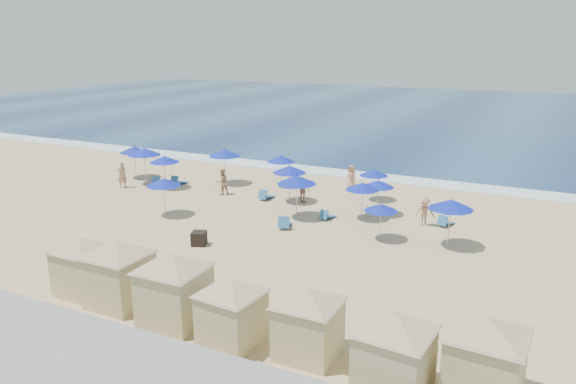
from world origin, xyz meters
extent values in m
plane|color=tan|center=(0.00, 0.00, 0.00)|extent=(160.00, 160.00, 0.00)
cube|color=navy|center=(0.00, 55.00, 0.03)|extent=(160.00, 80.00, 0.06)
cube|color=white|center=(0.00, 15.50, 0.04)|extent=(160.00, 2.50, 0.08)
cube|color=gray|center=(0.00, -13.00, 0.55)|extent=(160.00, 2.20, 1.10)
cube|color=black|center=(-1.69, -2.30, 0.36)|extent=(0.91, 0.91, 0.71)
cube|color=#CCBC8C|center=(-2.67, -9.00, 0.96)|extent=(1.97, 1.97, 1.91)
cube|color=tan|center=(-2.67, -9.00, 1.91)|extent=(2.07, 2.07, 0.08)
pyramid|color=tan|center=(-2.67, -9.00, 2.39)|extent=(4.19, 4.19, 0.48)
cube|color=#CCBC8C|center=(-0.64, -9.15, 1.05)|extent=(2.12, 2.12, 2.10)
cube|color=tan|center=(-0.64, -9.15, 2.10)|extent=(2.23, 2.23, 0.08)
pyramid|color=tan|center=(-0.64, -9.15, 2.62)|extent=(4.59, 4.59, 0.52)
cube|color=#CCBC8C|center=(2.21, -9.37, 1.07)|extent=(2.18, 2.18, 2.14)
cube|color=tan|center=(2.21, -9.37, 2.14)|extent=(2.29, 2.29, 0.09)
pyramid|color=tan|center=(2.21, -9.37, 2.68)|extent=(4.70, 4.70, 0.54)
cube|color=#CCBC8C|center=(4.87, -9.68, 0.93)|extent=(2.02, 2.02, 1.86)
cube|color=tan|center=(4.87, -9.68, 1.86)|extent=(2.13, 2.13, 0.07)
pyramid|color=tan|center=(4.87, -9.68, 2.33)|extent=(4.06, 4.06, 0.47)
cube|color=#CCBC8C|center=(7.56, -9.23, 0.95)|extent=(1.91, 1.91, 1.90)
cube|color=tan|center=(7.56, -9.23, 1.90)|extent=(2.01, 2.01, 0.08)
pyramid|color=tan|center=(7.56, -9.23, 2.37)|extent=(4.16, 4.16, 0.47)
cube|color=#CCBC8C|center=(10.65, -9.91, 1.00)|extent=(2.16, 2.16, 1.99)
cube|color=tan|center=(10.65, -9.91, 1.99)|extent=(2.27, 2.27, 0.08)
pyramid|color=tan|center=(10.65, -9.91, 2.49)|extent=(4.35, 4.35, 0.50)
cube|color=#CCBC8C|center=(13.10, -9.09, 1.03)|extent=(2.19, 2.19, 2.07)
cube|color=tan|center=(13.10, -9.09, 2.07)|extent=(2.30, 2.30, 0.08)
pyramid|color=tan|center=(13.10, -9.09, 2.58)|extent=(4.52, 4.52, 0.52)
cylinder|color=#A5A8AD|center=(-14.29, 7.46, 1.00)|extent=(0.05, 0.05, 1.99)
cone|color=#0E1FA0|center=(-14.29, 7.46, 2.18)|extent=(2.20, 2.20, 0.47)
sphere|color=#0E1FA0|center=(-14.29, 7.46, 2.46)|extent=(0.08, 0.08, 0.08)
cylinder|color=#A5A8AD|center=(-12.44, 6.39, 1.09)|extent=(0.06, 0.06, 2.18)
cone|color=#0E1FA0|center=(-12.44, 6.39, 2.38)|extent=(2.41, 2.41, 0.52)
sphere|color=#0E1FA0|center=(-12.44, 6.39, 2.69)|extent=(0.09, 0.09, 0.09)
cylinder|color=#A5A8AD|center=(-10.36, 6.02, 0.95)|extent=(0.05, 0.05, 1.91)
cone|color=#0E1FA0|center=(-10.36, 6.02, 2.08)|extent=(2.11, 2.11, 0.45)
sphere|color=#0E1FA0|center=(-10.36, 6.02, 2.36)|extent=(0.08, 0.08, 0.08)
cylinder|color=#A5A8AD|center=(-6.40, 0.94, 0.94)|extent=(0.05, 0.05, 1.87)
cone|color=#0E1FA0|center=(-6.40, 0.94, 2.05)|extent=(2.07, 2.07, 0.44)
sphere|color=#0E1FA0|center=(-6.40, 0.94, 2.32)|extent=(0.08, 0.08, 0.08)
cylinder|color=#A5A8AD|center=(-3.29, 10.09, 0.92)|extent=(0.05, 0.05, 1.83)
cone|color=#0E1FA0|center=(-3.29, 10.09, 2.00)|extent=(2.03, 2.03, 0.43)
sphere|color=#0E1FA0|center=(-3.29, 10.09, 2.27)|extent=(0.08, 0.08, 0.08)
cylinder|color=#A5A8AD|center=(-1.02, 6.80, 0.99)|extent=(0.05, 0.05, 1.98)
cone|color=#0E1FA0|center=(-1.02, 6.80, 2.16)|extent=(2.19, 2.19, 0.47)
sphere|color=#0E1FA0|center=(-1.02, 6.80, 2.45)|extent=(0.08, 0.08, 0.08)
cylinder|color=#A5A8AD|center=(0.81, 4.01, 1.06)|extent=(0.06, 0.06, 2.11)
cone|color=#0E1FA0|center=(0.81, 4.01, 2.31)|extent=(2.34, 2.34, 0.50)
sphere|color=#0E1FA0|center=(0.81, 4.01, 2.62)|extent=(0.09, 0.09, 0.09)
cylinder|color=#A5A8AD|center=(4.32, 5.48, 0.90)|extent=(0.05, 0.05, 1.80)
cone|color=#0E1FA0|center=(4.32, 5.48, 1.97)|extent=(1.99, 1.99, 0.43)
sphere|color=#0E1FA0|center=(4.32, 5.48, 2.23)|extent=(0.08, 0.08, 0.08)
cylinder|color=#A5A8AD|center=(6.34, 2.56, 0.81)|extent=(0.04, 0.04, 1.62)
cone|color=#0E1FA0|center=(6.34, 2.56, 1.77)|extent=(1.79, 1.79, 0.38)
sphere|color=#0E1FA0|center=(6.34, 2.56, 2.01)|extent=(0.07, 0.07, 0.07)
cylinder|color=#A5A8AD|center=(3.69, 9.55, 0.85)|extent=(0.04, 0.04, 1.70)
cone|color=#0E1FA0|center=(3.69, 9.55, 1.85)|extent=(1.87, 1.87, 0.40)
sphere|color=#0E1FA0|center=(3.69, 9.55, 2.10)|extent=(0.07, 0.07, 0.07)
cylinder|color=#A5A8AD|center=(4.89, 6.68, 0.88)|extent=(0.05, 0.05, 1.75)
cone|color=#0E1FA0|center=(4.89, 6.68, 1.91)|extent=(1.94, 1.94, 0.41)
sphere|color=#0E1FA0|center=(4.89, 6.68, 2.17)|extent=(0.07, 0.07, 0.07)
cylinder|color=#A5A8AD|center=(9.75, 3.11, 1.03)|extent=(0.05, 0.05, 2.05)
cone|color=#0E1FA0|center=(9.75, 3.11, 2.24)|extent=(2.27, 2.27, 0.49)
sphere|color=#0E1FA0|center=(9.75, 3.11, 2.54)|extent=(0.09, 0.09, 0.09)
cylinder|color=#A5A8AD|center=(-7.24, 8.92, 1.05)|extent=(0.06, 0.06, 2.09)
cone|color=#0E1FA0|center=(-7.24, 8.92, 2.29)|extent=(2.31, 2.31, 0.50)
sphere|color=#0E1FA0|center=(-7.24, 8.92, 2.59)|extent=(0.09, 0.09, 0.09)
cube|color=#286096|center=(-11.36, 6.63, 0.16)|extent=(0.61, 1.24, 0.34)
cube|color=#286096|center=(-11.34, 6.12, 0.41)|extent=(0.58, 0.35, 0.59)
cube|color=#286096|center=(-10.11, 7.26, 0.17)|extent=(0.69, 1.33, 0.36)
cube|color=#286096|center=(-10.15, 6.72, 0.44)|extent=(0.63, 0.39, 0.63)
cube|color=#286096|center=(-2.64, 6.75, 0.17)|extent=(0.67, 1.28, 0.34)
cube|color=#286096|center=(-2.68, 6.24, 0.42)|extent=(0.61, 0.38, 0.60)
cube|color=#286096|center=(0.96, 2.21, 0.18)|extent=(1.01, 1.44, 0.36)
cube|color=#286096|center=(1.14, 1.69, 0.44)|extent=(0.70, 0.54, 0.64)
cube|color=#286096|center=(2.56, 4.65, 0.15)|extent=(0.73, 1.18, 0.30)
cube|color=#286096|center=(2.47, 4.20, 0.37)|extent=(0.57, 0.40, 0.53)
cube|color=#286096|center=(9.02, 6.49, 0.16)|extent=(0.86, 1.27, 0.32)
cube|color=#286096|center=(8.88, 6.03, 0.39)|extent=(0.61, 0.46, 0.56)
imported|color=#AC7C5F|center=(-13.18, 4.76, 0.92)|extent=(0.70, 0.80, 1.84)
imported|color=#AC7C5F|center=(-5.86, 6.36, 0.88)|extent=(0.99, 1.07, 1.76)
imported|color=#AC7C5F|center=(-0.14, 6.96, 0.82)|extent=(1.01, 0.52, 1.65)
imported|color=#AC7C5F|center=(7.89, 5.84, 0.83)|extent=(1.23, 1.01, 1.66)
imported|color=#AC7C5F|center=(1.44, 11.62, 0.86)|extent=(0.98, 0.81, 1.71)
camera|label=1|loc=(14.34, -24.44, 10.21)|focal=35.00mm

